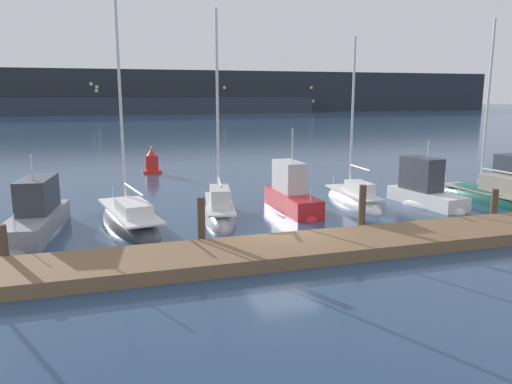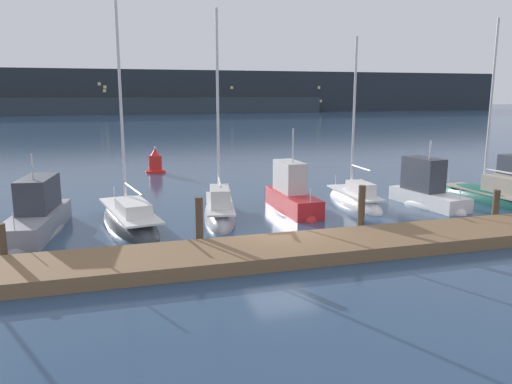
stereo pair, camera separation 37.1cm
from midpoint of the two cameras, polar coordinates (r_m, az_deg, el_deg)
ground_plane at (r=19.24m, az=3.50°, el=-5.45°), size 400.00×400.00×0.00m
dock at (r=17.47m, az=5.65°, el=-6.45°), size 39.15×2.80×0.45m
mooring_pile_1 at (r=18.03m, az=-26.48°, el=-5.44°), size 0.28×0.28×1.42m
mooring_pile_2 at (r=17.93m, az=-5.90°, el=-3.58°), size 0.28×0.28×1.90m
mooring_pile_3 at (r=20.05m, az=12.46°, el=-2.06°), size 0.28×0.28×1.99m
mooring_pile_4 at (r=23.84m, az=26.12°, el=-1.51°), size 0.28×0.28×1.47m
motorboat_berth_3 at (r=21.81m, az=-23.29°, el=-3.16°), size 2.54×6.15×3.66m
sailboat_berth_4 at (r=21.87m, az=-13.75°, el=-3.42°), size 2.97×7.03×10.13m
sailboat_berth_5 at (r=22.60m, az=-3.70°, el=-2.54°), size 2.43×6.07×9.95m
motorboat_berth_6 at (r=23.86m, az=4.61°, el=-1.15°), size 1.49×4.90×4.55m
sailboat_berth_7 at (r=25.78m, az=11.62°, el=-1.08°), size 1.61×5.36×8.95m
motorboat_berth_8 at (r=26.47m, az=19.34°, el=-0.54°), size 2.20×4.95×3.87m
sailboat_berth_9 at (r=28.43m, az=25.67°, el=-0.81°), size 2.35×6.66×9.98m
channel_buoy at (r=35.96m, az=-11.14°, el=3.27°), size 1.37×1.37×1.85m
hillside_backdrop at (r=149.98m, az=-15.10°, el=10.84°), size 240.00×23.00×12.03m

